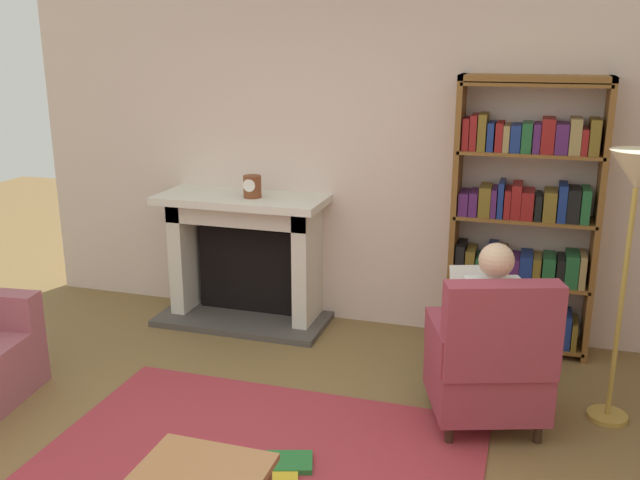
% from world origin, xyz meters
% --- Properties ---
extents(back_wall, '(5.60, 0.10, 2.70)m').
position_xyz_m(back_wall, '(0.00, 2.55, 1.35)').
color(back_wall, beige).
rests_on(back_wall, ground).
extents(area_rug, '(2.40, 1.80, 0.01)m').
position_xyz_m(area_rug, '(0.00, 0.30, 0.01)').
color(area_rug, '#A5313C').
rests_on(area_rug, ground).
extents(fireplace, '(1.38, 0.64, 1.05)m').
position_xyz_m(fireplace, '(-0.87, 2.30, 0.56)').
color(fireplace, '#4C4742').
rests_on(fireplace, ground).
extents(mantel_clock, '(0.14, 0.14, 0.17)m').
position_xyz_m(mantel_clock, '(-0.76, 2.20, 1.14)').
color(mantel_clock, brown).
rests_on(mantel_clock, fireplace).
extents(bookshelf, '(1.02, 0.32, 2.00)m').
position_xyz_m(bookshelf, '(1.28, 2.33, 0.97)').
color(bookshelf, brown).
rests_on(bookshelf, ground).
extents(armchair_reading, '(0.80, 0.79, 0.97)m').
position_xyz_m(armchair_reading, '(1.17, 1.11, 0.42)').
color(armchair_reading, '#331E14').
rests_on(armchair_reading, ground).
extents(seated_reader, '(0.48, 0.59, 1.14)m').
position_xyz_m(seated_reader, '(1.13, 1.22, 0.62)').
color(seated_reader, silver).
rests_on(seated_reader, ground).
extents(scattered_books, '(0.30, 0.34, 0.03)m').
position_xyz_m(scattered_books, '(0.18, 0.34, 0.03)').
color(scattered_books, '#267233').
rests_on(scattered_books, area_rug).
extents(floor_lamp, '(0.32, 0.32, 1.65)m').
position_xyz_m(floor_lamp, '(1.87, 1.43, 1.39)').
color(floor_lamp, '#B7933F').
rests_on(floor_lamp, ground).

